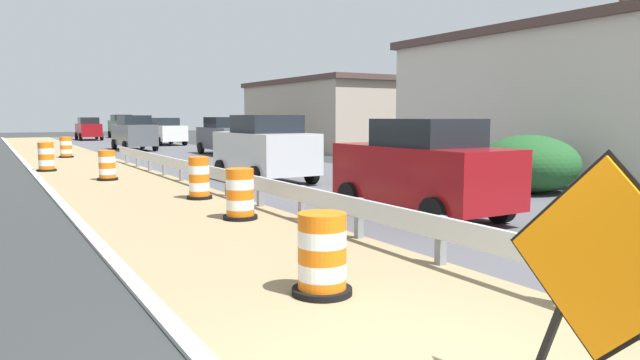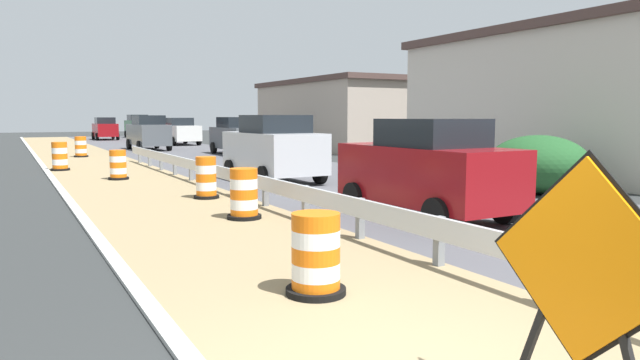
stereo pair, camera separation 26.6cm
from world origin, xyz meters
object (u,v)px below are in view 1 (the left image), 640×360
object	(u,v)px
car_lead_far_lane	(422,168)
car_distant_a	(138,129)
traffic_barrel_mid	(199,180)
car_trailing_far_lane	(134,133)
traffic_barrel_nearest	(322,258)
warning_sign_diamond	(601,272)
traffic_barrel_close	(240,196)
car_lead_near_lane	(89,129)
car_distant_c	(122,126)
traffic_barrel_far	(107,167)
car_trailing_near_lane	(225,136)
traffic_barrel_farther	(66,148)
utility_pole_near	(623,17)
car_distant_b	(265,148)
traffic_barrel_farthest	(46,158)
car_mid_far_lane	(165,131)

from	to	relation	value
car_lead_far_lane	car_distant_a	xyz separation A→B (m)	(3.37, 39.71, 0.05)
traffic_barrel_mid	car_trailing_far_lane	size ratio (longest dim) A/B	0.23
traffic_barrel_nearest	car_distant_a	size ratio (longest dim) A/B	0.24
traffic_barrel_mid	warning_sign_diamond	bearing A→B (deg)	-95.30
traffic_barrel_close	car_lead_near_lane	world-z (taller)	car_lead_near_lane
car_lead_far_lane	car_distant_c	distance (m)	48.73
traffic_barrel_mid	car_distant_c	size ratio (longest dim) A/B	0.22
traffic_barrel_far	car_trailing_near_lane	distance (m)	12.56
traffic_barrel_close	car_distant_c	xyz separation A→B (m)	(7.19, 46.92, 0.65)
car_trailing_far_lane	traffic_barrel_close	bearing A→B (deg)	170.95
traffic_barrel_farther	utility_pole_near	distance (m)	25.11
traffic_barrel_nearest	car_distant_b	world-z (taller)	car_distant_b
traffic_barrel_nearest	car_distant_b	bearing A→B (deg)	68.20
traffic_barrel_farthest	car_distant_c	size ratio (longest dim) A/B	0.23
traffic_barrel_mid	traffic_barrel_farthest	size ratio (longest dim) A/B	0.97
traffic_barrel_mid	car_trailing_far_lane	distance (m)	22.50
car_mid_far_lane	car_distant_b	world-z (taller)	car_distant_b
car_distant_a	car_distant_b	world-z (taller)	car_distant_a
traffic_barrel_far	car_lead_near_lane	distance (m)	34.48
car_trailing_near_lane	car_lead_far_lane	xyz separation A→B (m)	(-3.52, -20.25, -0.01)
traffic_barrel_close	car_trailing_far_lane	bearing A→B (deg)	82.03
car_mid_far_lane	traffic_barrel_farther	bearing A→B (deg)	-39.22
traffic_barrel_close	traffic_barrel_farthest	size ratio (longest dim) A/B	0.94
traffic_barrel_farther	traffic_barrel_farthest	world-z (taller)	traffic_barrel_farthest
car_distant_b	car_lead_far_lane	bearing A→B (deg)	179.17
car_lead_near_lane	car_trailing_far_lane	xyz separation A→B (m)	(0.00, -17.55, 0.08)
car_lead_far_lane	traffic_barrel_mid	bearing A→B (deg)	31.95
traffic_barrel_close	traffic_barrel_mid	world-z (taller)	traffic_barrel_mid
traffic_barrel_close	utility_pole_near	bearing A→B (deg)	-5.09
traffic_barrel_close	car_trailing_near_lane	bearing A→B (deg)	69.69
traffic_barrel_nearest	traffic_barrel_close	distance (m)	5.20
utility_pole_near	car_distant_b	bearing A→B (deg)	138.36
warning_sign_diamond	traffic_barrel_farther	size ratio (longest dim) A/B	1.78
car_distant_b	car_trailing_far_lane	bearing A→B (deg)	-1.93
traffic_barrel_mid	car_distant_a	world-z (taller)	car_distant_a
traffic_barrel_far	utility_pole_near	bearing A→B (deg)	-39.14
traffic_barrel_far	traffic_barrel_farther	bearing A→B (deg)	89.36
traffic_barrel_far	car_trailing_far_lane	xyz separation A→B (m)	(4.56, 16.62, 0.63)
traffic_barrel_close	car_lead_far_lane	bearing A→B (deg)	-26.27
traffic_barrel_farther	car_trailing_far_lane	world-z (taller)	car_trailing_far_lane
warning_sign_diamond	traffic_barrel_mid	size ratio (longest dim) A/B	1.76
traffic_barrel_mid	traffic_barrel_farthest	distance (m)	10.36
car_mid_far_lane	traffic_barrel_far	bearing A→B (deg)	-22.01
traffic_barrel_nearest	traffic_barrel_far	world-z (taller)	traffic_barrel_far
traffic_barrel_nearest	car_trailing_far_lane	xyz separation A→B (m)	(4.65, 30.53, 0.64)
traffic_barrel_mid	car_lead_near_lane	world-z (taller)	car_lead_near_lane
warning_sign_diamond	car_distant_b	bearing A→B (deg)	-110.03
traffic_barrel_farther	car_trailing_far_lane	bearing A→B (deg)	47.06
traffic_barrel_nearest	car_distant_a	bearing A→B (deg)	79.74
car_trailing_near_lane	warning_sign_diamond	bearing A→B (deg)	-14.75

